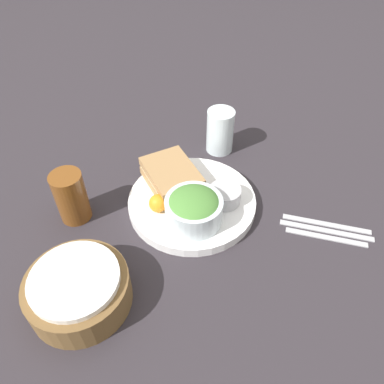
% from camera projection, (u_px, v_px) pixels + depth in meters
% --- Properties ---
extents(ground_plane, '(4.00, 4.00, 0.00)m').
position_uv_depth(ground_plane, '(192.00, 205.00, 0.82)').
color(ground_plane, '#2D282D').
extents(plate, '(0.28, 0.28, 0.02)m').
position_uv_depth(plate, '(192.00, 202.00, 0.81)').
color(plate, white).
rests_on(plate, ground_plane).
extents(sandwich, '(0.16, 0.14, 0.05)m').
position_uv_depth(sandwich, '(172.00, 176.00, 0.82)').
color(sandwich, '#A37A4C').
rests_on(sandwich, plate).
extents(salad_bowl, '(0.12, 0.12, 0.07)m').
position_uv_depth(salad_bowl, '(194.00, 208.00, 0.74)').
color(salad_bowl, silver).
rests_on(salad_bowl, plate).
extents(dressing_cup, '(0.07, 0.07, 0.03)m').
position_uv_depth(dressing_cup, '(225.00, 195.00, 0.79)').
color(dressing_cup, '#B7B7BC').
rests_on(dressing_cup, plate).
extents(orange_wedge, '(0.04, 0.04, 0.04)m').
position_uv_depth(orange_wedge, '(158.00, 203.00, 0.77)').
color(orange_wedge, orange).
rests_on(orange_wedge, plate).
extents(drink_glass, '(0.06, 0.06, 0.11)m').
position_uv_depth(drink_glass, '(71.00, 197.00, 0.76)').
color(drink_glass, brown).
rests_on(drink_glass, ground_plane).
extents(bread_basket, '(0.18, 0.18, 0.07)m').
position_uv_depth(bread_basket, '(79.00, 290.00, 0.63)').
color(bread_basket, brown).
rests_on(bread_basket, ground_plane).
extents(fork, '(0.17, 0.09, 0.01)m').
position_uv_depth(fork, '(326.00, 224.00, 0.78)').
color(fork, '#B2B2B7').
rests_on(fork, ground_plane).
extents(knife, '(0.18, 0.09, 0.01)m').
position_uv_depth(knife, '(326.00, 230.00, 0.77)').
color(knife, '#B2B2B7').
rests_on(knife, ground_plane).
extents(spoon, '(0.15, 0.08, 0.01)m').
position_uv_depth(spoon, '(326.00, 237.00, 0.76)').
color(spoon, '#B2B2B7').
rests_on(spoon, ground_plane).
extents(water_glass, '(0.07, 0.07, 0.11)m').
position_uv_depth(water_glass, '(220.00, 131.00, 0.92)').
color(water_glass, silver).
rests_on(water_glass, ground_plane).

